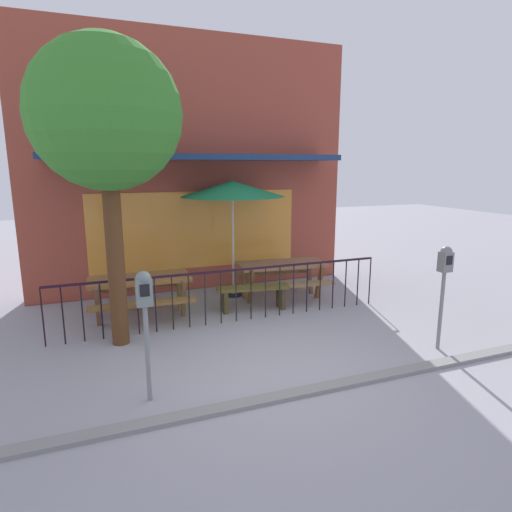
{
  "coord_description": "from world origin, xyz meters",
  "views": [
    {
      "loc": [
        -2.17,
        -4.99,
        2.76
      ],
      "look_at": [
        0.68,
        2.44,
        1.08
      ],
      "focal_mm": 30.29,
      "sensor_mm": 36.0,
      "label": 1
    }
  ],
  "objects": [
    {
      "name": "parking_meter_far",
      "position": [
        -1.67,
        -0.14,
        1.23
      ],
      "size": [
        0.18,
        0.17,
        1.6
      ],
      "color": "gray",
      "rests_on": "ground"
    },
    {
      "name": "picnic_table_right",
      "position": [
        1.46,
        3.0,
        0.61
      ],
      "size": [
        1.93,
        1.54,
        0.79
      ],
      "color": "#8F5E42",
      "rests_on": "ground"
    },
    {
      "name": "picnic_table_left",
      "position": [
        -1.44,
        2.83,
        0.61
      ],
      "size": [
        1.85,
        1.42,
        0.79
      ],
      "color": "#945E32",
      "rests_on": "ground"
    },
    {
      "name": "pub_storefront",
      "position": [
        0.0,
        4.57,
        2.73
      ],
      "size": [
        7.1,
        1.52,
        5.49
      ],
      "color": "#562A28",
      "rests_on": "ground"
    },
    {
      "name": "ground",
      "position": [
        0.0,
        0.0,
        0.0
      ],
      "size": [
        40.0,
        40.0,
        0.0
      ],
      "primitive_type": "plane",
      "color": "#96959E"
    },
    {
      "name": "parking_meter_near",
      "position": [
        2.66,
        -0.2,
        1.24
      ],
      "size": [
        0.18,
        0.17,
        1.6
      ],
      "color": "slate",
      "rests_on": "ground"
    },
    {
      "name": "curb_edge",
      "position": [
        0.0,
        -0.67,
        0.0
      ],
      "size": [
        9.94,
        0.2,
        0.11
      ],
      "primitive_type": "cube",
      "color": "gray",
      "rests_on": "ground"
    },
    {
      "name": "street_tree",
      "position": [
        -1.87,
        1.76,
        3.43
      ],
      "size": [
        2.17,
        2.17,
        4.56
      ],
      "color": "#503019",
      "rests_on": "ground"
    },
    {
      "name": "patio_fence_front",
      "position": [
        -0.0,
        2.04,
        0.66
      ],
      "size": [
        5.99,
        0.04,
        0.97
      ],
      "color": "black",
      "rests_on": "ground"
    },
    {
      "name": "patio_bench",
      "position": [
        0.64,
        2.5,
        0.35
      ],
      "size": [
        1.43,
        0.52,
        0.48
      ],
      "color": "brown",
      "rests_on": "ground"
    },
    {
      "name": "patio_umbrella",
      "position": [
        0.58,
        3.54,
        2.28
      ],
      "size": [
        2.14,
        2.14,
        2.45
      ],
      "color": "black",
      "rests_on": "ground"
    }
  ]
}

